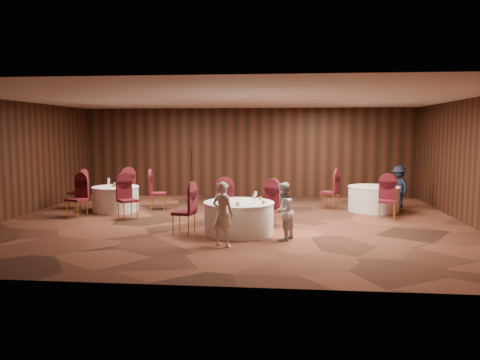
# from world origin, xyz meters

# --- Properties ---
(ground) EXTENTS (12.00, 12.00, 0.00)m
(ground) POSITION_xyz_m (0.00, 0.00, 0.00)
(ground) COLOR black
(ground) RESTS_ON ground
(room_shell) EXTENTS (12.00, 12.00, 12.00)m
(room_shell) POSITION_xyz_m (0.00, 0.00, 1.96)
(room_shell) COLOR silver
(room_shell) RESTS_ON ground
(table_main) EXTENTS (1.64, 1.64, 0.74)m
(table_main) POSITION_xyz_m (0.31, -1.25, 0.38)
(table_main) COLOR white
(table_main) RESTS_ON ground
(table_left) EXTENTS (1.36, 1.36, 0.74)m
(table_left) POSITION_xyz_m (-3.62, 1.40, 0.38)
(table_left) COLOR white
(table_left) RESTS_ON ground
(table_right) EXTENTS (1.50, 1.50, 0.74)m
(table_right) POSITION_xyz_m (4.00, 2.19, 0.38)
(table_right) COLOR white
(table_right) RESTS_ON ground
(chairs_main) EXTENTS (2.81, 1.92, 1.00)m
(chairs_main) POSITION_xyz_m (0.01, -0.61, 0.50)
(chairs_main) COLOR #420D14
(chairs_main) RESTS_ON ground
(chairs_left) EXTENTS (3.09, 3.10, 1.00)m
(chairs_left) POSITION_xyz_m (-3.67, 1.43, 0.50)
(chairs_left) COLOR #420D14
(chairs_left) RESTS_ON ground
(chairs_right) EXTENTS (2.03, 2.29, 1.00)m
(chairs_right) POSITION_xyz_m (3.44, 1.74, 0.50)
(chairs_right) COLOR #420D14
(chairs_right) RESTS_ON ground
(tabletop_main) EXTENTS (1.09, 1.00, 0.22)m
(tabletop_main) POSITION_xyz_m (0.49, -1.30, 0.84)
(tabletop_main) COLOR silver
(tabletop_main) RESTS_ON table_main
(tabletop_left) EXTENTS (0.80, 0.82, 0.22)m
(tabletop_left) POSITION_xyz_m (-3.62, 1.42, 0.82)
(tabletop_left) COLOR silver
(tabletop_left) RESTS_ON table_left
(tabletop_right) EXTENTS (0.08, 0.08, 0.22)m
(tabletop_right) POSITION_xyz_m (4.16, 1.97, 0.90)
(tabletop_right) COLOR silver
(tabletop_right) RESTS_ON table_right
(mic_stand) EXTENTS (0.24, 0.24, 1.73)m
(mic_stand) POSITION_xyz_m (-1.75, 3.51, 0.51)
(mic_stand) COLOR black
(mic_stand) RESTS_ON ground
(woman_a) EXTENTS (0.58, 0.50, 1.35)m
(woman_a) POSITION_xyz_m (0.11, -2.49, 0.67)
(woman_a) COLOR silver
(woman_a) RESTS_ON ground
(woman_b) EXTENTS (0.70, 0.76, 1.27)m
(woman_b) POSITION_xyz_m (1.33, -1.81, 0.63)
(woman_b) COLOR silver
(woman_b) RESTS_ON ground
(man_c) EXTENTS (0.71, 0.95, 1.30)m
(man_c) POSITION_xyz_m (4.92, 3.00, 0.65)
(man_c) COLOR black
(man_c) RESTS_ON ground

